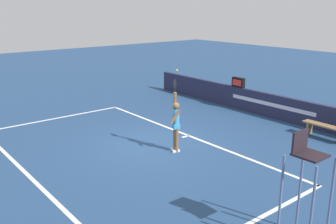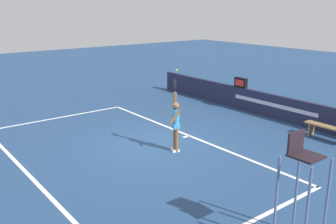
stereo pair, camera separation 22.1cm
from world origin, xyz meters
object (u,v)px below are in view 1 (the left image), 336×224
tennis_player (176,122)px  umpire_chair (306,176)px  speed_display (238,82)px  tennis_ball (177,70)px  courtside_bench_near (327,129)px

tennis_player → umpire_chair: (5.29, -1.24, 0.48)m
speed_display → tennis_player: tennis_player is taller
tennis_player → umpire_chair: 5.46m
speed_display → tennis_ball: (2.47, -5.72, 1.46)m
speed_display → courtside_bench_near: 4.88m
tennis_player → courtside_bench_near: bearing=63.2°
tennis_ball → umpire_chair: size_ratio=0.03×
speed_display → tennis_ball: tennis_ball is taller
tennis_player → speed_display: bearing=112.3°
umpire_chair → courtside_bench_near: size_ratio=1.29×
tennis_ball → courtside_bench_near: 5.94m
courtside_bench_near → speed_display: bearing=171.1°
tennis_ball → courtside_bench_near: bearing=65.3°
tennis_ball → tennis_player: bearing=146.4°
speed_display → umpire_chair: 10.23m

